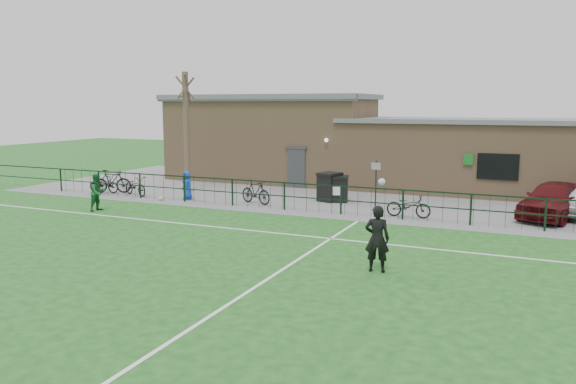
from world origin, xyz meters
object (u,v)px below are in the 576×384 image
at_px(spectator_child, 187,185).
at_px(wheelie_bin_left, 340,190).
at_px(sign_post, 376,184).
at_px(bicycle_b, 112,181).
at_px(car_maroon, 554,200).
at_px(bicycle_e, 409,206).
at_px(outfield_player, 98,192).
at_px(bare_tree, 187,133).
at_px(bicycle_a, 104,184).
at_px(bicycle_c, 135,186).
at_px(ball_ground, 161,199).
at_px(bicycle_d, 256,192).
at_px(wheelie_bin_right, 330,188).

bearing_deg(spectator_child, wheelie_bin_left, 42.42).
distance_m(sign_post, bicycle_b, 13.18).
distance_m(car_maroon, bicycle_e, 5.61).
height_order(sign_post, outfield_player, sign_post).
height_order(bare_tree, sign_post, bare_tree).
bearing_deg(bare_tree, sign_post, -0.92).
bearing_deg(wheelie_bin_left, bare_tree, 167.49).
height_order(bicycle_a, bicycle_e, bicycle_e).
xyz_separation_m(bare_tree, bicycle_c, (-1.69, -2.00, -2.51)).
height_order(sign_post, spectator_child, sign_post).
relative_size(wheelie_bin_left, car_maroon, 0.25).
height_order(sign_post, bicycle_e, sign_post).
bearing_deg(bicycle_e, spectator_child, 90.11).
distance_m(wheelie_bin_left, ball_ground, 8.25).
distance_m(car_maroon, bicycle_b, 20.18).
distance_m(sign_post, spectator_child, 8.71).
relative_size(bicycle_d, bicycle_e, 1.02).
height_order(sign_post, ball_ground, sign_post).
xyz_separation_m(wheelie_bin_left, bicycle_a, (-11.66, -2.31, -0.10)).
relative_size(bicycle_a, ball_ground, 7.79).
relative_size(bicycle_c, spectator_child, 1.34).
distance_m(sign_post, bicycle_d, 5.30).
bearing_deg(bicycle_b, wheelie_bin_right, -103.00).
height_order(bicycle_a, bicycle_c, bicycle_c).
bearing_deg(bicycle_d, wheelie_bin_left, -38.53).
bearing_deg(sign_post, bare_tree, 179.08).
height_order(bicycle_a, outfield_player, outfield_player).
bearing_deg(wheelie_bin_right, ball_ground, -139.71).
relative_size(bare_tree, wheelie_bin_left, 5.46).
bearing_deg(outfield_player, bicycle_e, -68.34).
bearing_deg(bicycle_b, outfield_player, -169.55).
xyz_separation_m(sign_post, spectator_child, (-8.51, -1.80, -0.34)).
bearing_deg(wheelie_bin_right, bicycle_c, -148.54).
relative_size(bicycle_e, ball_ground, 7.94).
distance_m(bicycle_c, bicycle_e, 13.30).
bearing_deg(bare_tree, bicycle_a, -151.85).
distance_m(bicycle_d, bicycle_e, 6.88).
height_order(bicycle_b, bicycle_d, bicycle_b).
bearing_deg(bare_tree, bicycle_b, -150.28).
bearing_deg(wheelie_bin_right, car_maroon, 16.62).
xyz_separation_m(bicycle_e, ball_ground, (-11.28, -0.76, -0.37)).
bearing_deg(bicycle_d, spectator_child, 113.37).
height_order(bicycle_a, bicycle_d, bicycle_d).
bearing_deg(bicycle_c, sign_post, -60.19).
distance_m(spectator_child, ball_ground, 1.35).
distance_m(bicycle_d, spectator_child, 3.47).
height_order(bicycle_b, bicycle_c, bicycle_b).
height_order(wheelie_bin_left, bicycle_c, wheelie_bin_left).
xyz_separation_m(bare_tree, ball_ground, (0.33, -2.74, -2.89)).
distance_m(bicycle_a, bicycle_c, 2.00).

